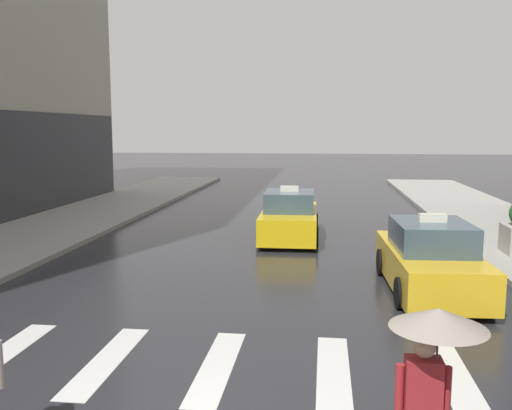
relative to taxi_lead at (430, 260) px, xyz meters
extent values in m
cube|color=silver|center=(-7.62, -4.60, -0.72)|extent=(0.50, 2.80, 0.01)
cube|color=silver|center=(-5.82, -4.60, -0.72)|extent=(0.50, 2.80, 0.01)
cube|color=silver|center=(-4.02, -4.60, -0.72)|extent=(0.50, 2.80, 0.01)
cube|color=silver|center=(-2.22, -4.60, -0.72)|extent=(0.50, 2.80, 0.01)
cube|color=silver|center=(-0.42, -4.60, -0.72)|extent=(0.50, 2.80, 0.01)
cube|color=gold|center=(0.00, 0.02, -0.16)|extent=(2.00, 4.58, 0.84)
cube|color=#384C5B|center=(0.00, -0.08, 0.58)|extent=(1.69, 2.17, 0.64)
cube|color=silver|center=(0.00, -0.08, 0.99)|extent=(0.61, 0.27, 0.18)
cylinder|color=black|center=(-0.91, 1.33, -0.39)|extent=(0.25, 0.67, 0.66)
cylinder|color=black|center=(0.79, 1.41, -0.39)|extent=(0.25, 0.67, 0.66)
cylinder|color=black|center=(-0.80, -1.36, -0.39)|extent=(0.25, 0.67, 0.66)
cylinder|color=black|center=(0.91, -1.29, -0.39)|extent=(0.25, 0.67, 0.66)
cube|color=#F2EAB2|center=(-0.73, 2.26, -0.12)|extent=(0.20, 0.05, 0.14)
cube|color=#F2EAB2|center=(0.53, 2.32, -0.12)|extent=(0.20, 0.05, 0.14)
cube|color=yellow|center=(-3.55, 5.78, -0.16)|extent=(1.88, 4.53, 0.84)
cube|color=#384C5B|center=(-3.55, 5.68, 0.58)|extent=(1.64, 2.13, 0.64)
cube|color=silver|center=(-3.55, 5.68, 0.99)|extent=(0.60, 0.25, 0.18)
cylinder|color=black|center=(-4.43, 7.12, -0.39)|extent=(0.23, 0.66, 0.66)
cylinder|color=black|center=(-2.72, 7.15, -0.39)|extent=(0.23, 0.66, 0.66)
cylinder|color=black|center=(-4.38, 4.42, -0.39)|extent=(0.23, 0.66, 0.66)
cylinder|color=black|center=(-2.67, 4.45, -0.39)|extent=(0.23, 0.66, 0.66)
cube|color=#F2EAB2|center=(-4.23, 8.04, -0.12)|extent=(0.20, 0.04, 0.14)
cube|color=#F2EAB2|center=(-2.97, 8.06, -0.12)|extent=(0.20, 0.04, 0.14)
cube|color=maroon|center=(-1.40, -7.32, 0.40)|extent=(0.36, 0.24, 0.60)
sphere|color=tan|center=(-1.40, -7.32, 0.82)|extent=(0.22, 0.22, 0.22)
cylinder|color=maroon|center=(-1.63, -7.32, 0.35)|extent=(0.09, 0.09, 0.55)
cylinder|color=maroon|center=(-1.17, -7.32, 0.35)|extent=(0.09, 0.09, 0.55)
cylinder|color=#4C4C4C|center=(-1.28, -7.32, 0.70)|extent=(0.02, 0.02, 1.00)
cone|color=gray|center=(-1.28, -7.32, 1.12)|extent=(0.96, 0.96, 0.20)
camera|label=1|loc=(-2.41, -12.74, 2.95)|focal=39.05mm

